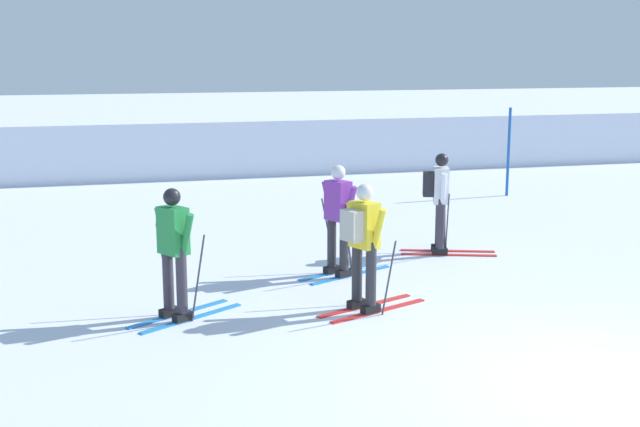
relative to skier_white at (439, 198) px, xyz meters
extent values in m
plane|color=silver|center=(-0.63, -5.66, -0.95)|extent=(120.00, 120.00, 0.00)
cube|color=silver|center=(-0.63, 12.61, -0.20)|extent=(80.00, 6.92, 1.51)
cube|color=red|center=(0.21, 0.08, -0.94)|extent=(1.54, 0.61, 0.02)
cube|color=red|center=(0.12, -0.19, -0.94)|extent=(1.54, 0.61, 0.02)
cube|color=black|center=(0.07, 0.12, -0.88)|extent=(0.29, 0.20, 0.10)
cube|color=black|center=(-0.03, -0.14, -0.88)|extent=(0.29, 0.20, 0.10)
cylinder|color=#38333D|center=(0.07, 0.12, -0.41)|extent=(0.14, 0.14, 0.85)
cylinder|color=#38333D|center=(-0.03, -0.14, -0.41)|extent=(0.14, 0.14, 0.85)
cube|color=white|center=(0.02, -0.01, 0.22)|extent=(0.35, 0.44, 0.60)
cylinder|color=white|center=(0.12, 0.22, 0.20)|extent=(0.17, 0.27, 0.55)
cylinder|color=white|center=(-0.04, -0.25, 0.20)|extent=(0.17, 0.27, 0.55)
sphere|color=black|center=(0.02, -0.01, 0.65)|extent=(0.22, 0.22, 0.22)
cylinder|color=#38383D|center=(0.20, 0.21, -0.40)|extent=(0.18, 0.45, 1.12)
cylinder|color=#38383D|center=(0.03, -0.29, -0.40)|extent=(0.18, 0.45, 1.12)
cube|color=#232328|center=(-0.18, 0.06, 0.24)|extent=(0.26, 0.32, 0.40)
cube|color=#237AC6|center=(-4.58, -2.20, -0.94)|extent=(1.40, 0.93, 0.02)
cube|color=#237AC6|center=(-4.43, -2.44, -0.94)|extent=(1.40, 0.93, 0.02)
cube|color=black|center=(-4.71, -2.28, -0.88)|extent=(0.28, 0.24, 0.10)
cube|color=black|center=(-4.56, -2.52, -0.88)|extent=(0.28, 0.24, 0.10)
cylinder|color=#38333D|center=(-4.71, -2.28, -0.41)|extent=(0.14, 0.14, 0.85)
cylinder|color=#38333D|center=(-4.56, -2.52, -0.41)|extent=(0.14, 0.14, 0.85)
cube|color=#23843D|center=(-4.63, -2.40, 0.22)|extent=(0.41, 0.45, 0.60)
cylinder|color=#23843D|center=(-4.75, -2.18, 0.20)|extent=(0.21, 0.26, 0.55)
cylinder|color=#23843D|center=(-4.48, -2.60, 0.20)|extent=(0.21, 0.26, 0.55)
sphere|color=black|center=(-4.63, -2.40, 0.65)|extent=(0.22, 0.22, 0.22)
cylinder|color=#38383D|center=(-4.73, -2.06, -0.37)|extent=(0.19, 0.28, 1.18)
cylinder|color=#38383D|center=(-4.36, -2.64, -0.37)|extent=(0.19, 0.28, 1.18)
cube|color=red|center=(-2.11, -2.51, -0.94)|extent=(1.51, 0.71, 0.02)
cube|color=red|center=(-2.01, -2.76, -0.94)|extent=(1.51, 0.71, 0.02)
cube|color=black|center=(-2.25, -2.56, -0.88)|extent=(0.29, 0.21, 0.10)
cube|color=black|center=(-2.14, -2.82, -0.88)|extent=(0.29, 0.21, 0.10)
cylinder|color=#2D2D33|center=(-2.25, -2.56, -0.41)|extent=(0.14, 0.14, 0.85)
cylinder|color=#2D2D33|center=(-2.14, -2.82, -0.41)|extent=(0.14, 0.14, 0.85)
cube|color=yellow|center=(-2.20, -2.69, 0.22)|extent=(0.37, 0.44, 0.60)
cylinder|color=yellow|center=(-2.28, -2.45, 0.20)|extent=(0.18, 0.27, 0.55)
cylinder|color=yellow|center=(-2.08, -2.92, 0.20)|extent=(0.18, 0.27, 0.55)
sphere|color=silver|center=(-2.20, -2.69, 0.65)|extent=(0.22, 0.22, 0.22)
cylinder|color=#38383D|center=(-2.25, -2.31, -0.44)|extent=(0.12, 0.24, 1.04)
cylinder|color=#38383D|center=(-1.96, -3.00, -0.44)|extent=(0.12, 0.24, 1.04)
cube|color=#B7B2A3|center=(-2.39, -2.77, 0.24)|extent=(0.27, 0.33, 0.40)
cube|color=#237AC6|center=(-1.97, -0.73, -0.94)|extent=(1.48, 0.78, 0.02)
cube|color=#237AC6|center=(-1.85, -0.98, -0.94)|extent=(1.48, 0.78, 0.02)
cube|color=black|center=(-2.10, -0.79, -0.88)|extent=(0.29, 0.22, 0.10)
cube|color=black|center=(-1.98, -1.05, -0.88)|extent=(0.29, 0.22, 0.10)
cylinder|color=#2D2D33|center=(-2.10, -0.79, -0.41)|extent=(0.14, 0.14, 0.85)
cylinder|color=#2D2D33|center=(-1.98, -1.05, -0.41)|extent=(0.14, 0.14, 0.85)
cube|color=purple|center=(-2.04, -0.92, 0.22)|extent=(0.38, 0.45, 0.60)
cylinder|color=purple|center=(-2.13, -0.69, 0.20)|extent=(0.19, 0.27, 0.55)
cylinder|color=purple|center=(-1.91, -1.14, 0.20)|extent=(0.19, 0.27, 0.55)
sphere|color=silver|center=(-2.04, -0.92, 0.65)|extent=(0.22, 0.22, 0.22)
cylinder|color=#38383D|center=(-2.09, -0.59, -0.39)|extent=(0.18, 0.34, 1.13)
cylinder|color=#38383D|center=(-1.81, -1.16, -0.39)|extent=(0.18, 0.34, 1.13)
cylinder|color=#1E56AD|center=(3.80, 4.84, 0.09)|extent=(0.07, 0.07, 2.08)
camera|label=1|loc=(-5.45, -12.64, 2.45)|focal=46.28mm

